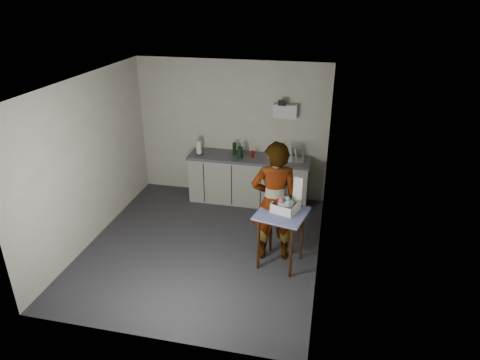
% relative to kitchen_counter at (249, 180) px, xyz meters
% --- Properties ---
extents(ground, '(4.00, 4.00, 0.00)m').
position_rel_kitchen_counter_xyz_m(ground, '(-0.40, -1.70, -0.43)').
color(ground, '#2B2B30').
rests_on(ground, ground).
extents(wall_back, '(3.60, 0.02, 2.60)m').
position_rel_kitchen_counter_xyz_m(wall_back, '(-0.40, 0.29, 0.87)').
color(wall_back, beige).
rests_on(wall_back, ground).
extents(wall_right, '(0.02, 4.00, 2.60)m').
position_rel_kitchen_counter_xyz_m(wall_right, '(1.39, -1.70, 0.87)').
color(wall_right, beige).
rests_on(wall_right, ground).
extents(wall_left, '(0.02, 4.00, 2.60)m').
position_rel_kitchen_counter_xyz_m(wall_left, '(-2.19, -1.70, 0.87)').
color(wall_left, beige).
rests_on(wall_left, ground).
extents(ceiling, '(3.60, 4.00, 0.01)m').
position_rel_kitchen_counter_xyz_m(ceiling, '(-0.40, -1.70, 2.17)').
color(ceiling, silver).
rests_on(ceiling, wall_back).
extents(kitchen_counter, '(2.24, 0.62, 0.91)m').
position_rel_kitchen_counter_xyz_m(kitchen_counter, '(0.00, 0.00, 0.00)').
color(kitchen_counter, black).
rests_on(kitchen_counter, ground).
extents(wall_shelf, '(0.42, 0.18, 0.37)m').
position_rel_kitchen_counter_xyz_m(wall_shelf, '(0.60, 0.22, 1.32)').
color(wall_shelf, white).
rests_on(wall_shelf, ground).
extents(side_table, '(0.79, 0.79, 0.86)m').
position_rel_kitchen_counter_xyz_m(side_table, '(0.85, -1.89, 0.33)').
color(side_table, '#33190B').
rests_on(side_table, ground).
extents(standing_man, '(0.77, 0.60, 1.86)m').
position_rel_kitchen_counter_xyz_m(standing_man, '(0.72, -1.73, 0.50)').
color(standing_man, '#B2A593').
rests_on(standing_man, ground).
extents(soap_bottle, '(0.11, 0.11, 0.29)m').
position_rel_kitchen_counter_xyz_m(soap_bottle, '(-0.15, -0.11, 0.63)').
color(soap_bottle, black).
rests_on(soap_bottle, kitchen_counter).
extents(soda_can, '(0.06, 0.06, 0.12)m').
position_rel_kitchen_counter_xyz_m(soda_can, '(0.06, -0.01, 0.54)').
color(soda_can, red).
rests_on(soda_can, kitchen_counter).
extents(dark_bottle, '(0.07, 0.07, 0.24)m').
position_rel_kitchen_counter_xyz_m(dark_bottle, '(-0.29, 0.04, 0.60)').
color(dark_bottle, black).
rests_on(dark_bottle, kitchen_counter).
extents(paper_towel, '(0.15, 0.15, 0.27)m').
position_rel_kitchen_counter_xyz_m(paper_towel, '(-0.94, -0.07, 0.61)').
color(paper_towel, black).
rests_on(paper_towel, kitchen_counter).
extents(dish_rack, '(0.41, 0.31, 0.29)m').
position_rel_kitchen_counter_xyz_m(dish_rack, '(0.79, -0.01, 0.55)').
color(dish_rack, silver).
rests_on(dish_rack, kitchen_counter).
extents(bakery_box, '(0.43, 0.43, 0.47)m').
position_rel_kitchen_counter_xyz_m(bakery_box, '(0.90, -1.80, 0.54)').
color(bakery_box, white).
rests_on(bakery_box, side_table).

